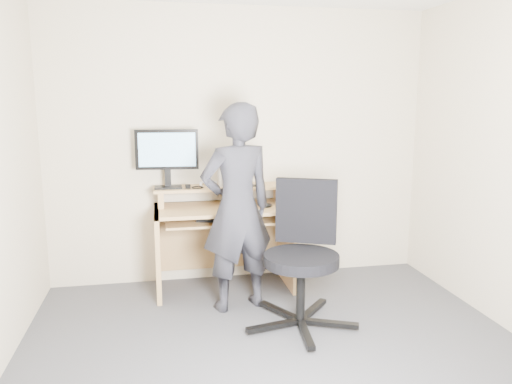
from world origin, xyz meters
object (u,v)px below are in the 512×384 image
object	(u,v)px
desk	(223,227)
office_chair	(303,249)
person	(237,208)
monitor	(167,153)

from	to	relation	value
desk	office_chair	world-z (taller)	office_chair
person	monitor	bearing A→B (deg)	-62.42
monitor	person	bearing A→B (deg)	-42.79
desk	monitor	world-z (taller)	monitor
desk	office_chair	bearing A→B (deg)	-60.74
monitor	desk	bearing A→B (deg)	-2.05
monitor	person	distance (m)	0.86
desk	office_chair	size ratio (longest dim) A/B	1.13
office_chair	person	world-z (taller)	person
office_chair	person	xyz separation A→B (m)	(-0.44, 0.36, 0.25)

